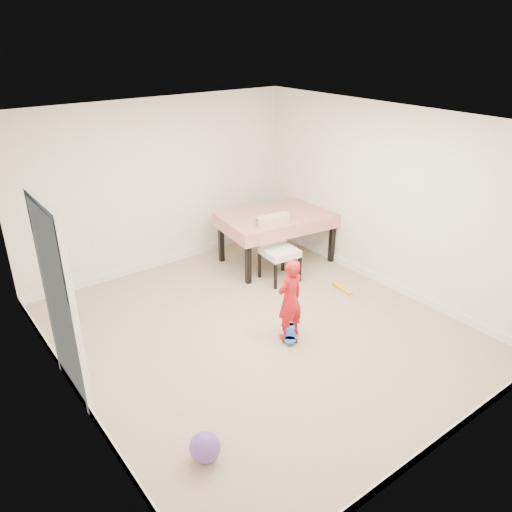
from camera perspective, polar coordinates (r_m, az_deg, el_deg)
ground at (r=6.37m, az=0.37°, el=-8.62°), size 5.00×5.00×0.00m
ceiling at (r=5.39m, az=0.45°, el=14.90°), size 4.50×5.00×0.04m
wall_back at (r=7.76m, az=-10.92°, el=7.83°), size 4.50×0.04×2.60m
wall_front at (r=4.29m, az=21.25°, el=-8.13°), size 4.50×0.04×2.60m
wall_left at (r=4.86m, az=-20.99°, el=-4.02°), size 0.04×5.00×2.60m
wall_right at (r=7.25m, az=14.62°, el=6.27°), size 0.04×5.00×2.60m
door at (r=5.25m, az=-21.46°, el=-5.33°), size 0.11×0.94×2.11m
baseboard_back at (r=8.20m, az=-10.27°, el=-0.45°), size 4.50×0.02×0.12m
baseboard_front at (r=5.04m, az=19.06°, el=-20.14°), size 4.50×0.02×0.12m
baseboard_left at (r=5.54m, az=-19.08°, el=-15.38°), size 0.02×5.00×0.12m
baseboard_right at (r=7.72m, az=13.69°, el=-2.46°), size 0.02×5.00×0.12m
dining_table at (r=8.03m, az=2.37°, el=2.11°), size 1.87×1.31×0.82m
dining_chair at (r=7.40m, az=2.73°, el=0.71°), size 0.59×0.66×0.98m
skateboard at (r=6.28m, az=3.89°, el=-8.81°), size 0.47×0.51×0.08m
child at (r=5.99m, az=3.89°, el=-5.26°), size 0.39×0.26×1.03m
balloon at (r=4.72m, az=-5.86°, el=-20.93°), size 0.28×0.28×0.28m
foam_toy at (r=7.39m, az=9.82°, el=-3.65°), size 0.10×0.40×0.06m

